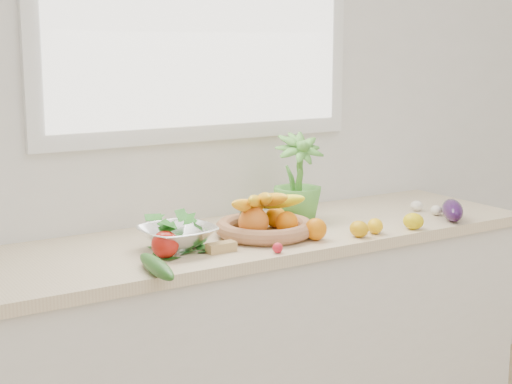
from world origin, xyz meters
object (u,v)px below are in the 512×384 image
fruit_basket (264,222)px  apple (165,244)px  eggplant (452,210)px  colander_with_spinach (177,231)px  cucumber (156,266)px  potted_herb (298,179)px

fruit_basket → apple: bearing=-170.3°
apple → eggplant: (1.15, -0.10, -0.00)m
apple → fruit_basket: fruit_basket is taller
colander_with_spinach → cucumber: bearing=-129.3°
fruit_basket → potted_herb: bearing=28.0°
eggplant → colander_with_spinach: (-1.07, 0.16, 0.02)m
eggplant → potted_herb: (-0.51, 0.29, 0.12)m
apple → colander_with_spinach: (0.08, 0.06, 0.02)m
potted_herb → eggplant: bearing=-29.7°
cucumber → fruit_basket: (0.51, 0.22, 0.03)m
potted_herb → colander_with_spinach: (-0.56, -0.13, -0.10)m
eggplant → colander_with_spinach: colander_with_spinach is taller
apple → colander_with_spinach: bearing=40.7°
fruit_basket → colander_with_spinach: (-0.34, -0.01, 0.01)m
fruit_basket → cucumber: bearing=-156.8°
cucumber → colander_with_spinach: 0.28m
apple → colander_with_spinach: size_ratio=0.34×
eggplant → fruit_basket: bearing=166.9°
potted_herb → colander_with_spinach: potted_herb is taller
apple → eggplant: apple is taller
eggplant → potted_herb: bearing=150.3°
apple → cucumber: size_ratio=0.33×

